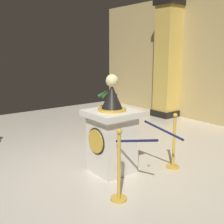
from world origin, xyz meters
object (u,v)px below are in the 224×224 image
stanchion_far (174,149)px  potted_palm_left (108,110)px  pedestal_clock (112,135)px  stanchion_near (119,176)px

stanchion_far → potted_palm_left: stanchion_far is taller
pedestal_clock → potted_palm_left: pedestal_clock is taller
stanchion_near → pedestal_clock: bearing=148.0°
pedestal_clock → stanchion_far: bearing=59.0°
stanchion_far → potted_palm_left: size_ratio=1.05×
pedestal_clock → stanchion_far: 1.16m
pedestal_clock → stanchion_near: bearing=-32.0°
stanchion_near → potted_palm_left: bearing=144.9°
stanchion_near → stanchion_far: size_ratio=1.03×
potted_palm_left → stanchion_far: bearing=-18.9°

